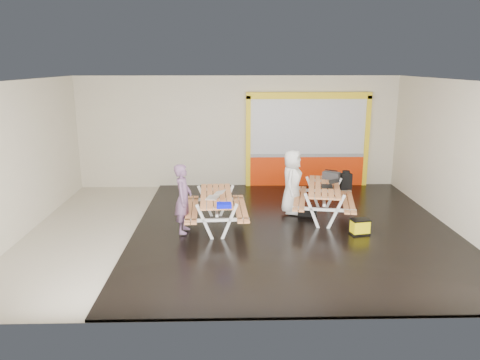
{
  "coord_description": "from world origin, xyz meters",
  "views": [
    {
      "loc": [
        -0.27,
        -10.31,
        3.86
      ],
      "look_at": [
        0.0,
        0.9,
        1.0
      ],
      "focal_mm": 34.32,
      "sensor_mm": 36.0,
      "label": 1
    }
  ],
  "objects_px": {
    "picnic_table_right": "(324,194)",
    "blue_pouch": "(224,205)",
    "picnic_table_left": "(216,203)",
    "laptop_right": "(329,184)",
    "person_left": "(183,199)",
    "fluke_bag": "(360,227)",
    "person_right": "(292,182)",
    "toolbox": "(331,176)",
    "laptop_left": "(215,196)",
    "backpack": "(346,180)",
    "dark_case": "(307,212)"
  },
  "relations": [
    {
      "from": "picnic_table_left",
      "to": "backpack",
      "type": "distance_m",
      "value": 3.78
    },
    {
      "from": "picnic_table_right",
      "to": "blue_pouch",
      "type": "bearing_deg",
      "value": -147.15
    },
    {
      "from": "person_right",
      "to": "laptop_left",
      "type": "bearing_deg",
      "value": 141.05
    },
    {
      "from": "laptop_left",
      "to": "backpack",
      "type": "bearing_deg",
      "value": 27.11
    },
    {
      "from": "picnic_table_left",
      "to": "person_right",
      "type": "distance_m",
      "value": 2.16
    },
    {
      "from": "picnic_table_right",
      "to": "toolbox",
      "type": "distance_m",
      "value": 0.82
    },
    {
      "from": "toolbox",
      "to": "fluke_bag",
      "type": "height_order",
      "value": "toolbox"
    },
    {
      "from": "picnic_table_left",
      "to": "fluke_bag",
      "type": "distance_m",
      "value": 3.38
    },
    {
      "from": "laptop_left",
      "to": "toolbox",
      "type": "bearing_deg",
      "value": 27.91
    },
    {
      "from": "laptop_right",
      "to": "toolbox",
      "type": "xyz_separation_m",
      "value": [
        0.21,
        0.77,
        0.04
      ]
    },
    {
      "from": "picnic_table_right",
      "to": "fluke_bag",
      "type": "height_order",
      "value": "picnic_table_right"
    },
    {
      "from": "blue_pouch",
      "to": "dark_case",
      "type": "height_order",
      "value": "blue_pouch"
    },
    {
      "from": "person_right",
      "to": "fluke_bag",
      "type": "xyz_separation_m",
      "value": [
        1.38,
        -1.54,
        -0.68
      ]
    },
    {
      "from": "person_left",
      "to": "laptop_left",
      "type": "distance_m",
      "value": 0.74
    },
    {
      "from": "laptop_left",
      "to": "laptop_right",
      "type": "xyz_separation_m",
      "value": [
        2.83,
        0.84,
        0.03
      ]
    },
    {
      "from": "laptop_right",
      "to": "person_left",
      "type": "bearing_deg",
      "value": -164.59
    },
    {
      "from": "person_right",
      "to": "dark_case",
      "type": "xyz_separation_m",
      "value": [
        0.4,
        -0.13,
        -0.77
      ]
    },
    {
      "from": "picnic_table_left",
      "to": "person_left",
      "type": "relative_size",
      "value": 1.35
    },
    {
      "from": "person_right",
      "to": "picnic_table_left",
      "type": "bearing_deg",
      "value": 135.32
    },
    {
      "from": "person_left",
      "to": "fluke_bag",
      "type": "relative_size",
      "value": 3.46
    },
    {
      "from": "toolbox",
      "to": "dark_case",
      "type": "xyz_separation_m",
      "value": [
        -0.7,
        -0.53,
        -0.83
      ]
    },
    {
      "from": "picnic_table_left",
      "to": "person_left",
      "type": "xyz_separation_m",
      "value": [
        -0.74,
        -0.4,
        0.23
      ]
    },
    {
      "from": "backpack",
      "to": "picnic_table_right",
      "type": "bearing_deg",
      "value": -131.52
    },
    {
      "from": "picnic_table_right",
      "to": "blue_pouch",
      "type": "height_order",
      "value": "blue_pouch"
    },
    {
      "from": "blue_pouch",
      "to": "fluke_bag",
      "type": "xyz_separation_m",
      "value": [
        3.11,
        0.37,
        -0.66
      ]
    },
    {
      "from": "fluke_bag",
      "to": "picnic_table_right",
      "type": "bearing_deg",
      "value": 115.69
    },
    {
      "from": "backpack",
      "to": "laptop_right",
      "type": "bearing_deg",
      "value": -124.47
    },
    {
      "from": "picnic_table_left",
      "to": "person_left",
      "type": "bearing_deg",
      "value": -151.37
    },
    {
      "from": "person_left",
      "to": "fluke_bag",
      "type": "distance_m",
      "value": 4.1
    },
    {
      "from": "person_left",
      "to": "dark_case",
      "type": "bearing_deg",
      "value": -61.33
    },
    {
      "from": "picnic_table_right",
      "to": "blue_pouch",
      "type": "relative_size",
      "value": 7.61
    },
    {
      "from": "picnic_table_right",
      "to": "picnic_table_left",
      "type": "bearing_deg",
      "value": -166.29
    },
    {
      "from": "person_left",
      "to": "laptop_right",
      "type": "distance_m",
      "value": 3.69
    },
    {
      "from": "picnic_table_left",
      "to": "laptop_left",
      "type": "distance_m",
      "value": 0.37
    },
    {
      "from": "laptop_right",
      "to": "fluke_bag",
      "type": "relative_size",
      "value": 1.04
    },
    {
      "from": "laptop_left",
      "to": "backpack",
      "type": "distance_m",
      "value": 3.91
    },
    {
      "from": "laptop_right",
      "to": "dark_case",
      "type": "relative_size",
      "value": 1.06
    },
    {
      "from": "picnic_table_left",
      "to": "laptop_right",
      "type": "relative_size",
      "value": 4.5
    },
    {
      "from": "backpack",
      "to": "dark_case",
      "type": "height_order",
      "value": "backpack"
    },
    {
      "from": "laptop_right",
      "to": "blue_pouch",
      "type": "distance_m",
      "value": 3.04
    },
    {
      "from": "person_right",
      "to": "dark_case",
      "type": "relative_size",
      "value": 3.62
    },
    {
      "from": "person_left",
      "to": "person_right",
      "type": "xyz_separation_m",
      "value": [
        2.67,
        1.35,
        0.03
      ]
    },
    {
      "from": "picnic_table_right",
      "to": "laptop_left",
      "type": "height_order",
      "value": "laptop_left"
    },
    {
      "from": "picnic_table_left",
      "to": "picnic_table_right",
      "type": "relative_size",
      "value": 0.9
    },
    {
      "from": "dark_case",
      "to": "fluke_bag",
      "type": "xyz_separation_m",
      "value": [
        0.97,
        -1.4,
        0.09
      ]
    },
    {
      "from": "picnic_table_left",
      "to": "toolbox",
      "type": "xyz_separation_m",
      "value": [
        3.03,
        1.35,
        0.32
      ]
    },
    {
      "from": "person_left",
      "to": "person_right",
      "type": "bearing_deg",
      "value": -56.08
    },
    {
      "from": "picnic_table_right",
      "to": "person_left",
      "type": "bearing_deg",
      "value": -162.83
    },
    {
      "from": "laptop_left",
      "to": "laptop_right",
      "type": "bearing_deg",
      "value": 16.52
    },
    {
      "from": "person_left",
      "to": "laptop_left",
      "type": "xyz_separation_m",
      "value": [
        0.72,
        0.14,
        0.02
      ]
    }
  ]
}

